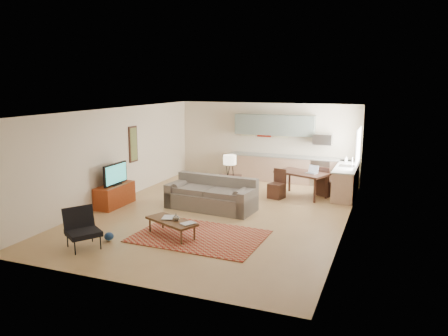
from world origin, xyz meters
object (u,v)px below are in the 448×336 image
at_px(armchair, 83,229).
at_px(dining_table, 302,184).
at_px(console_table, 230,189).
at_px(coffee_table, 172,228).
at_px(tv_credenza, 115,195).
at_px(sofa, 211,194).

relative_size(armchair, dining_table, 0.56).
bearing_deg(console_table, coffee_table, -107.40).
bearing_deg(tv_credenza, coffee_table, -31.49).
distance_m(tv_credenza, console_table, 3.25).
relative_size(sofa, coffee_table, 1.95).
height_order(tv_credenza, console_table, console_table).
bearing_deg(console_table, armchair, -123.27).
height_order(console_table, dining_table, console_table).
bearing_deg(tv_credenza, dining_table, 31.70).
bearing_deg(dining_table, sofa, -111.00).
bearing_deg(console_table, sofa, -117.30).
relative_size(armchair, tv_credenza, 0.64).
height_order(tv_credenza, dining_table, dining_table).
xyz_separation_m(tv_credenza, console_table, (2.85, 1.56, 0.08)).
height_order(armchair, dining_table, armchair).
height_order(sofa, console_table, sofa).
xyz_separation_m(sofa, tv_credenza, (-2.64, -0.67, -0.13)).
relative_size(tv_credenza, dining_table, 0.87).
bearing_deg(coffee_table, dining_table, 89.42).
distance_m(console_table, dining_table, 2.25).
xyz_separation_m(console_table, dining_table, (1.82, 1.33, -0.01)).
bearing_deg(armchair, coffee_table, -13.31).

